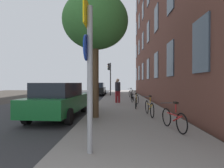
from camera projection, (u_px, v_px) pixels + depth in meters
The scene contains 17 objects.
ground_plane at pixel (86, 101), 15.78m from camera, with size 41.80×41.80×0.00m, color #332D28.
road_asphalt at pixel (63, 101), 15.86m from camera, with size 7.00×38.00×0.01m, color #2D2D30.
sidewalk at pixel (124, 100), 15.66m from camera, with size 4.20×38.00×0.12m, color gray.
building_facade at pixel (155, 13), 15.01m from camera, with size 0.56×27.00×15.19m.
sign_post at pixel (89, 64), 3.77m from camera, with size 0.15×0.60×3.33m.
traffic_light at pixel (110, 73), 20.65m from camera, with size 0.43×0.24×3.84m.
tree_near at pixel (96, 22), 7.60m from camera, with size 2.84×2.84×5.39m.
bicycle_0 at pixel (174, 119), 5.62m from camera, with size 0.47×1.57×0.92m.
bicycle_1 at pixel (149, 108), 8.02m from camera, with size 0.42×1.69×0.94m.
bicycle_2 at pixel (136, 102), 10.44m from camera, with size 0.42×1.56×0.90m.
bicycle_3 at pixel (135, 98), 12.83m from camera, with size 0.55×1.71×0.94m.
bicycle_4 at pixel (132, 96), 15.23m from camera, with size 0.42×1.65×0.89m.
bicycle_5 at pixel (131, 94), 17.63m from camera, with size 0.42×1.70×0.98m.
pedestrian_0 at pixel (118, 89), 13.16m from camera, with size 0.52×0.52×1.82m.
pedestrian_1 at pixel (117, 87), 19.47m from camera, with size 0.54×0.54×1.71m.
car_0 at pixel (60, 100), 8.16m from camera, with size 2.03×4.56×1.62m.
car_1 at pixel (98, 89), 22.28m from camera, with size 1.90×4.45×1.62m.
Camera 1 is at (0.52, -0.68, 1.65)m, focal length 28.02 mm.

